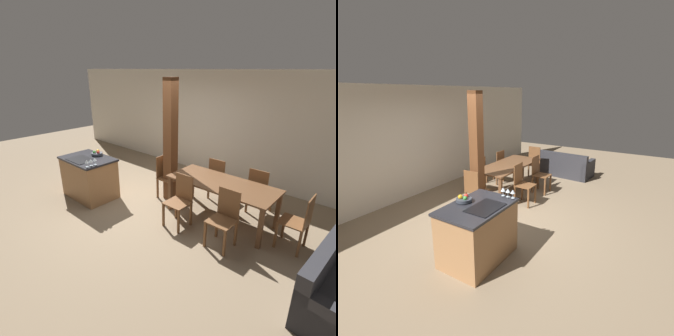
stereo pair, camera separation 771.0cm
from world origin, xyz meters
TOP-DOWN VIEW (x-y plane):
  - ground_plane at (0.00, 0.00)m, footprint 16.00×16.00m
  - wall_back at (0.00, 2.62)m, footprint 11.20×0.08m
  - kitchen_island at (-1.19, -0.41)m, footprint 1.17×0.80m
  - fruit_bowl at (-1.19, -0.16)m, footprint 0.24×0.24m
  - wine_glass_near at (-0.68, -0.74)m, footprint 0.08×0.08m
  - wine_glass_middle at (-0.68, -0.64)m, footprint 0.08×0.08m
  - wine_glass_far at (-0.68, -0.55)m, footprint 0.08×0.08m
  - dining_table at (1.50, 0.69)m, footprint 2.01×0.87m
  - dining_chair_near_left at (1.04, 0.03)m, footprint 0.40×0.40m
  - dining_chair_near_right at (1.95, 0.03)m, footprint 0.40×0.40m
  - dining_chair_far_left at (1.04, 1.35)m, footprint 0.40×0.40m
  - dining_chair_far_right at (1.95, 1.35)m, footprint 0.40×0.40m
  - dining_chair_head_end at (0.12, 0.69)m, footprint 0.40×0.40m
  - dining_chair_foot_end at (2.88, 0.69)m, footprint 0.40×0.40m
  - timber_post at (0.23, 0.70)m, footprint 0.22×0.22m

SIDE VIEW (x-z plane):
  - ground_plane at x=0.00m, z-range 0.00..0.00m
  - kitchen_island at x=-1.19m, z-range 0.00..0.91m
  - dining_chair_near_left at x=1.04m, z-range 0.03..0.98m
  - dining_chair_near_right at x=1.95m, z-range 0.03..0.98m
  - dining_chair_far_left at x=1.04m, z-range 0.03..0.98m
  - dining_chair_far_right at x=1.95m, z-range 0.03..0.98m
  - dining_chair_head_end at x=0.12m, z-range 0.03..0.98m
  - dining_chair_foot_end at x=2.88m, z-range 0.03..0.98m
  - dining_table at x=1.50m, z-range 0.28..1.03m
  - fruit_bowl at x=-1.19m, z-range 0.89..1.00m
  - wine_glass_near at x=-0.68m, z-range 0.95..1.09m
  - wine_glass_middle at x=-0.68m, z-range 0.95..1.09m
  - wine_glass_far at x=-0.68m, z-range 0.95..1.09m
  - timber_post at x=0.23m, z-range 0.00..2.57m
  - wall_back at x=0.00m, z-range 0.00..2.70m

